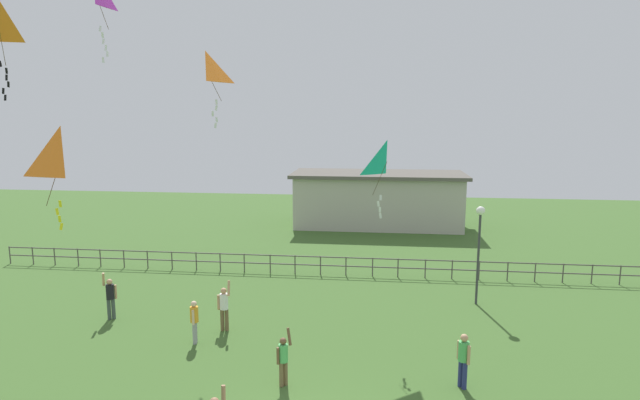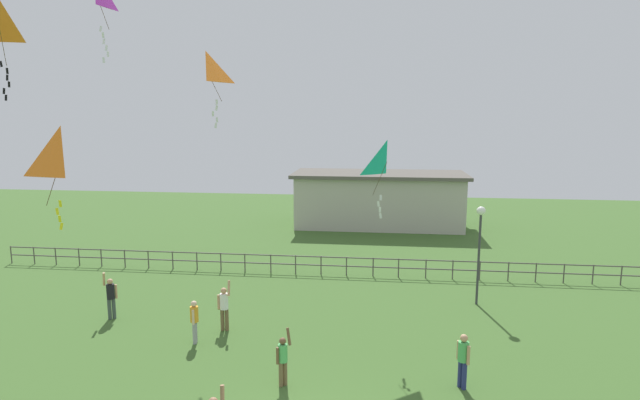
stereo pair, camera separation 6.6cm
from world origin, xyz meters
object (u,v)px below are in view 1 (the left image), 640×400
object	(u,v)px
person_6	(224,306)
person_0	(463,357)
person_4	(194,319)
lamppost	(479,233)
person_2	(283,358)
kite_4	(63,156)
kite_5	(206,71)
kite_3	(387,164)
person_3	(110,296)

from	to	relation	value
person_6	person_0	bearing A→B (deg)	-21.18
person_4	person_6	bearing A→B (deg)	58.15
lamppost	person_6	size ratio (longest dim) A/B	2.17
lamppost	person_2	distance (m)	10.41
kite_4	kite_5	size ratio (longest dim) A/B	1.03
person_2	person_6	world-z (taller)	person_6
person_4	kite_3	distance (m)	8.61
person_2	person_6	distance (m)	4.65
person_0	person_2	bearing A→B (deg)	-174.66
lamppost	kite_5	bearing A→B (deg)	-169.17
person_0	kite_4	distance (m)	12.95
person_0	person_2	size ratio (longest dim) A/B	0.94
lamppost	person_3	distance (m)	15.02
person_2	person_4	distance (m)	4.38
person_0	person_3	world-z (taller)	person_3
kite_5	kite_4	bearing A→B (deg)	-113.96
person_6	kite_5	xyz separation A→B (m)	(-0.98, 1.80, 8.57)
kite_3	kite_5	world-z (taller)	kite_5
person_2	person_6	bearing A→B (deg)	128.54
person_6	kite_5	size ratio (longest dim) A/B	0.69
kite_3	kite_4	distance (m)	10.18
lamppost	person_2	xyz separation A→B (m)	(-6.88, -7.50, -2.19)
person_3	person_4	world-z (taller)	person_3
person_3	person_4	bearing A→B (deg)	-22.99
person_4	kite_4	xyz separation A→B (m)	(-2.72, -2.58, 5.87)
kite_3	kite_4	world-z (taller)	kite_4
person_3	kite_3	bearing A→B (deg)	-0.70
kite_4	kite_5	world-z (taller)	kite_5
person_6	person_2	bearing A→B (deg)	-51.46
person_6	kite_3	xyz separation A→B (m)	(5.84, 0.42, 5.26)
person_3	kite_4	size ratio (longest dim) A/B	0.67
person_6	kite_4	xyz separation A→B (m)	(-3.44, -3.73, 5.78)
person_2	person_4	size ratio (longest dim) A/B	1.14
person_4	kite_4	bearing A→B (deg)	-136.53
person_4	person_6	xyz separation A→B (m)	(0.71, 1.15, 0.09)
person_0	person_6	world-z (taller)	person_6
person_0	person_4	size ratio (longest dim) A/B	1.07
person_0	kite_5	bearing A→B (deg)	151.46
kite_5	lamppost	bearing A→B (deg)	10.83
person_3	person_6	size ratio (longest dim) A/B	0.99
kite_3	person_6	bearing A→B (deg)	-175.87
person_6	person_4	bearing A→B (deg)	-121.85
person_4	kite_3	size ratio (longest dim) A/B	0.56
person_6	kite_5	bearing A→B (deg)	118.50
person_3	kite_4	xyz separation A→B (m)	(1.29, -4.28, 5.79)
person_4	person_3	bearing A→B (deg)	157.01
lamppost	person_4	bearing A→B (deg)	-154.47
person_0	person_3	distance (m)	13.37
kite_4	person_0	bearing A→B (deg)	2.90
lamppost	kite_4	distance (m)	15.68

